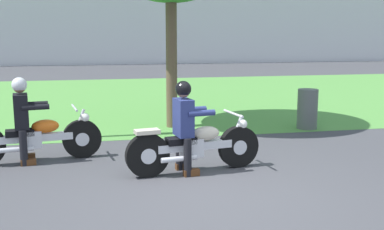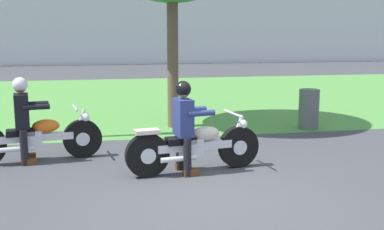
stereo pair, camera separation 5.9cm
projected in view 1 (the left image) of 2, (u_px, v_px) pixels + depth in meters
The scene contains 7 objects.
ground at pixel (208, 193), 6.21m from camera, with size 120.00×120.00×0.00m, color #424247.
grass_verge at pixel (142, 97), 15.19m from camera, with size 60.00×12.00×0.01m, color #549342.
motorcycle_lead at pixel (195, 146), 7.09m from camera, with size 2.13×0.70×0.89m.
rider_lead at pixel (185, 120), 6.96m from camera, with size 0.60×0.52×1.41m.
motorcycle_follow at pixel (35, 138), 7.64m from camera, with size 2.17×0.70×0.88m.
rider_follow at pixel (22, 113), 7.51m from camera, with size 0.60×0.52×1.41m.
trash_can at pixel (307, 109), 10.26m from camera, with size 0.44×0.44×0.88m, color #595E5B.
Camera 1 is at (-1.39, -5.76, 2.13)m, focal length 43.60 mm.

